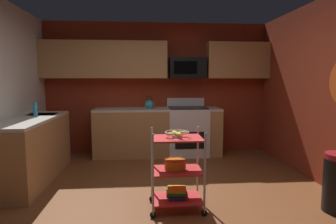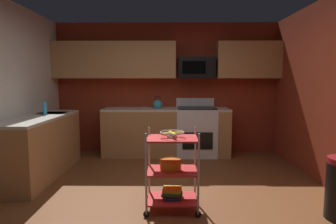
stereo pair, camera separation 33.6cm
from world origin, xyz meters
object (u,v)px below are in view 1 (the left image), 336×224
object	(u,v)px
microwave	(187,68)
fruit_bowl	(177,133)
book_stack	(177,193)
dish_soap_bottle	(35,110)
kettle	(149,105)
mixing_bowl_large	(175,165)
rolling_cart	(177,170)
oven_range	(187,130)

from	to	relation	value
microwave	fruit_bowl	bearing A→B (deg)	-100.98
book_stack	dish_soap_bottle	bearing A→B (deg)	146.58
kettle	fruit_bowl	bearing A→B (deg)	-83.47
mixing_bowl_large	kettle	distance (m)	2.42
rolling_cart	book_stack	xyz separation A→B (m)	(0.00, 0.00, -0.27)
dish_soap_bottle	book_stack	bearing A→B (deg)	-33.42
rolling_cart	mixing_bowl_large	world-z (taller)	rolling_cart
oven_range	dish_soap_bottle	bearing A→B (deg)	-157.38
microwave	book_stack	size ratio (longest dim) A/B	2.84
oven_range	book_stack	distance (m)	2.43
mixing_bowl_large	kettle	world-z (taller)	kettle
microwave	kettle	distance (m)	1.03
fruit_bowl	dish_soap_bottle	world-z (taller)	dish_soap_bottle
oven_range	mixing_bowl_large	size ratio (longest dim) A/B	4.37
fruit_bowl	book_stack	size ratio (longest dim) A/B	1.10
mixing_bowl_large	dish_soap_bottle	bearing A→B (deg)	146.33
oven_range	rolling_cart	distance (m)	2.41
microwave	mixing_bowl_large	world-z (taller)	microwave
book_stack	kettle	bearing A→B (deg)	96.53
oven_range	microwave	world-z (taller)	microwave
oven_range	dish_soap_bottle	xyz separation A→B (m)	(-2.49, -1.04, 0.54)
fruit_bowl	mixing_bowl_large	distance (m)	0.36
book_stack	kettle	size ratio (longest dim) A/B	0.93
rolling_cart	kettle	xyz separation A→B (m)	(-0.27, 2.36, 0.54)
microwave	rolling_cart	distance (m)	2.80
fruit_bowl	dish_soap_bottle	size ratio (longest dim) A/B	1.36
microwave	dish_soap_bottle	size ratio (longest dim) A/B	3.50
kettle	dish_soap_bottle	bearing A→B (deg)	-149.29
rolling_cart	dish_soap_bottle	xyz separation A→B (m)	(-2.01, 1.32, 0.57)
mixing_bowl_large	book_stack	bearing A→B (deg)	0.00
kettle	dish_soap_bottle	size ratio (longest dim) A/B	1.32
fruit_bowl	dish_soap_bottle	bearing A→B (deg)	146.58
oven_range	dish_soap_bottle	distance (m)	2.75
book_stack	dish_soap_bottle	xyz separation A→B (m)	(-2.01, 1.32, 0.83)
oven_range	microwave	distance (m)	1.23
fruit_bowl	oven_range	bearing A→B (deg)	78.53
microwave	dish_soap_bottle	world-z (taller)	microwave
fruit_bowl	kettle	distance (m)	2.37
rolling_cart	fruit_bowl	xyz separation A→B (m)	(-0.00, 0.00, 0.42)
microwave	fruit_bowl	world-z (taller)	microwave
microwave	kettle	bearing A→B (deg)	-171.75
oven_range	fruit_bowl	distance (m)	2.44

